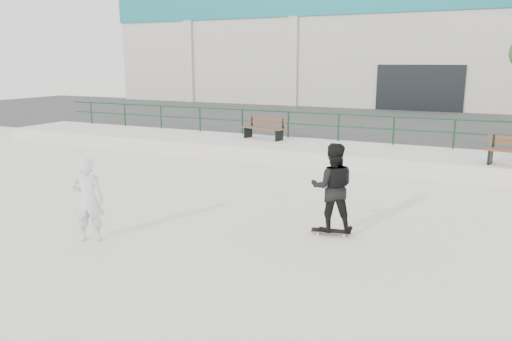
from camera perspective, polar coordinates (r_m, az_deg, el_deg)
The scene contains 9 objects.
ground at distance 8.87m, azimuth -4.68°, elevation -10.18°, with size 120.00×120.00×0.00m, color silver.
ledge at distance 17.35m, azimuth 11.28°, elevation 1.70°, with size 30.00×3.00×0.50m, color silver.
parking_strip at distance 25.59m, azimuth 16.09°, elevation 4.84°, with size 60.00×14.00×0.50m, color #323232.
railing at distance 18.46m, azimuth 12.43°, elevation 5.40°, with size 28.00×0.06×1.03m.
commercial_building at distance 39.28m, azimuth 20.06°, elevation 13.38°, with size 44.20×16.33×8.00m.
bench_left at distance 18.99m, azimuth 0.96°, elevation 4.82°, with size 1.80×0.81×0.80m.
skateboard at distance 10.15m, azimuth 8.58°, elevation -6.87°, with size 0.80×0.36×0.09m.
standing_skater at distance 9.89m, azimuth 8.75°, elevation -1.92°, with size 0.86×0.67×1.76m, color black.
seated_skater at distance 10.03m, azimuth -18.64°, elevation -3.17°, with size 0.60×0.39×1.64m, color silver.
Camera 1 is at (4.17, -7.05, 3.40)m, focal length 35.00 mm.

